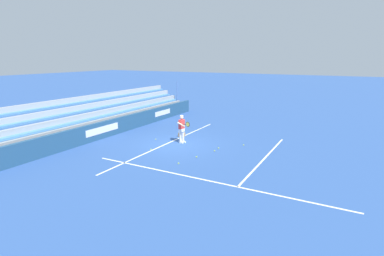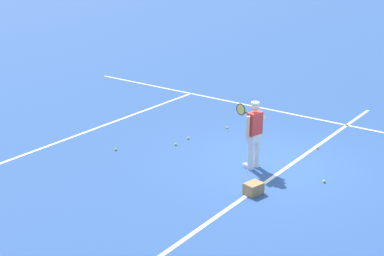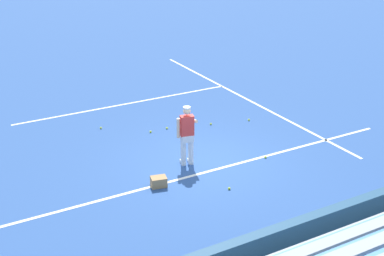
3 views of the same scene
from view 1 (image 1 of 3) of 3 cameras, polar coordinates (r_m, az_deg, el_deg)
The scene contains 15 objects.
ground_plane at distance 18.33m, azimuth -3.10°, elevation -3.03°, with size 160.00×160.00×0.00m, color #2D5193.
court_baseline_white at distance 18.59m, azimuth -4.42°, elevation -2.81°, with size 12.00×0.10×0.01m, color white.
court_sideline_white at distance 13.11m, azimuth 2.46°, elevation -9.85°, with size 0.10×12.00×0.01m, color white.
court_service_line_white at distance 16.25m, azimuth 13.72°, elevation -5.56°, with size 8.22×0.10×0.01m, color white.
back_wall_sponsor_board at distance 21.11m, azimuth -14.49°, elevation 0.29°, with size 20.34×0.25×1.10m.
bleacher_stand at distance 22.33m, azimuth -17.97°, elevation 1.23°, with size 19.32×2.40×2.95m.
tennis_player at distance 18.33m, azimuth -1.93°, elevation -0.13°, with size 0.73×0.96×1.71m.
ball_box_cardboard at distance 19.95m, azimuth -1.98°, elevation -1.27°, with size 0.40×0.30×0.26m, color #A87F51.
tennis_ball_by_box at distance 18.21m, azimuth 9.80°, elevation -3.22°, with size 0.07×0.07×0.07m, color #CCE533.
tennis_ball_far_right at distance 16.92m, azimuth 4.32°, elevation -4.35°, with size 0.07×0.07×0.07m, color #CCE533.
tennis_ball_on_baseline at distance 17.44m, azimuth 5.09°, elevation -3.82°, with size 0.07×0.07×0.07m, color #CCE533.
tennis_ball_midcourt at distance 15.87m, azimuth 0.86°, elevation -5.52°, with size 0.07×0.07×0.07m, color #CCE533.
tennis_ball_near_player at distance 19.33m, azimuth -6.92°, elevation -2.14°, with size 0.07×0.07×0.07m, color #CCE533.
tennis_ball_stray_back at distance 17.27m, azimuth -7.81°, elevation -4.06°, with size 0.07×0.07×0.07m, color #CCE533.
tennis_ball_toward_net at distance 14.95m, azimuth -2.58°, elevation -6.74°, with size 0.07×0.07×0.07m, color #CCE533.
Camera 1 is at (14.95, 9.27, 5.16)m, focal length 28.00 mm.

